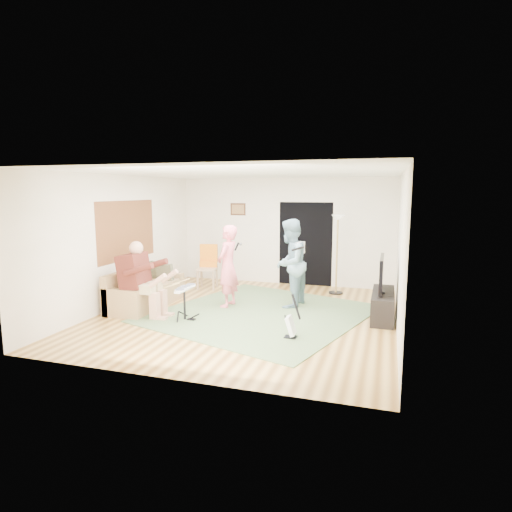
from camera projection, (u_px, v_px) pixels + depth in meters
The scene contains 19 objects.
floor at pixel (247, 315), 8.27m from camera, with size 6.00×6.00×0.00m, color brown.
walls at pixel (247, 246), 8.07m from camera, with size 5.50×6.00×2.70m, color #F1E3D1, non-canonical shape.
ceiling at pixel (247, 173), 7.86m from camera, with size 6.00×6.00×0.00m, color white.
window_blinds at pixel (127, 230), 9.03m from camera, with size 2.05×2.05×0.00m, color brown.
doorway at pixel (305, 244), 10.77m from camera, with size 2.10×2.10×0.00m, color black.
picture_frame at pixel (238, 209), 11.17m from camera, with size 0.42×0.03×0.32m, color #3F2314.
area_rug at pixel (261, 313), 8.35m from camera, with size 3.63×3.83×0.02m, color #536D42.
sofa at pixel (143, 294), 8.89m from camera, with size 0.79×1.92×0.78m.
drummer at pixel (143, 287), 8.11m from camera, with size 0.94×0.52×1.44m.
drum_kit at pixel (185, 305), 7.90m from camera, with size 0.35×0.63×0.65m.
singer at pixel (228, 266), 8.75m from camera, with size 0.62×0.41×1.69m, color #F66B7A.
microphone at pixel (237, 246), 8.63m from camera, with size 0.06×0.06×0.24m, color black, non-canonical shape.
guitarist at pixel (290, 263), 8.74m from camera, with size 0.88×0.69×1.81m, color #6F93A2.
guitar_held at pixel (300, 248), 8.63m from camera, with size 0.12×0.60×0.26m, color white, non-canonical shape.
guitar_spare at pixel (291, 326), 6.93m from camera, with size 0.27×0.24×0.74m.
torchiere_lamp at pixel (337, 240), 9.82m from camera, with size 0.33×0.33×1.83m.
dining_chair at pixel (208, 273), 10.50m from camera, with size 0.53×0.55×1.07m.
tv_cabinet at pixel (383, 305), 8.03m from camera, with size 0.40×1.40×0.50m, color black.
television at pixel (381, 274), 7.96m from camera, with size 0.06×1.06×0.64m, color black.
Camera 1 is at (2.55, -7.59, 2.37)m, focal length 30.00 mm.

